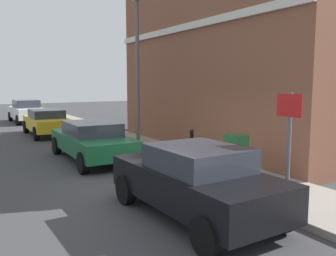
# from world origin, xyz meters

# --- Properties ---
(ground) EXTENTS (80.00, 80.00, 0.00)m
(ground) POSITION_xyz_m (0.00, 0.00, 0.00)
(ground) COLOR #38383A
(sidewalk) EXTENTS (2.22, 30.00, 0.15)m
(sidewalk) POSITION_xyz_m (2.09, 6.00, 0.07)
(sidewalk) COLOR gray
(sidewalk) RESTS_ON ground
(corner_building) EXTENTS (7.86, 10.96, 8.30)m
(corner_building) POSITION_xyz_m (7.08, 3.48, 4.15)
(corner_building) COLOR brown
(corner_building) RESTS_ON ground
(car_black) EXTENTS (1.92, 3.98, 1.43)m
(car_black) POSITION_xyz_m (-0.36, -2.16, 0.74)
(car_black) COLOR black
(car_black) RESTS_ON ground
(car_green) EXTENTS (1.90, 4.45, 1.31)m
(car_green) POSITION_xyz_m (-0.37, 3.93, 0.70)
(car_green) COLOR #195933
(car_green) RESTS_ON ground
(car_yellow) EXTENTS (1.81, 3.98, 1.30)m
(car_yellow) POSITION_xyz_m (-0.42, 10.70, 0.70)
(car_yellow) COLOR gold
(car_yellow) RESTS_ON ground
(car_white) EXTENTS (1.87, 4.10, 1.49)m
(car_white) POSITION_xyz_m (-0.28, 17.42, 0.76)
(car_white) COLOR silver
(car_white) RESTS_ON ground
(utility_cabinet) EXTENTS (0.46, 0.61, 1.15)m
(utility_cabinet) POSITION_xyz_m (1.90, -0.76, 0.68)
(utility_cabinet) COLOR #1E4C28
(utility_cabinet) RESTS_ON sidewalk
(bollard_near_cabinet) EXTENTS (0.14, 0.14, 1.04)m
(bollard_near_cabinet) POSITION_xyz_m (2.00, 1.43, 0.70)
(bollard_near_cabinet) COLOR black
(bollard_near_cabinet) RESTS_ON sidewalk
(street_sign) EXTENTS (0.08, 0.60, 2.30)m
(street_sign) POSITION_xyz_m (1.24, -3.02, 1.66)
(street_sign) COLOR #59595B
(street_sign) RESTS_ON sidewalk
(lamppost) EXTENTS (0.20, 0.44, 5.72)m
(lamppost) POSITION_xyz_m (1.76, 4.75, 3.30)
(lamppost) COLOR #59595B
(lamppost) RESTS_ON sidewalk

